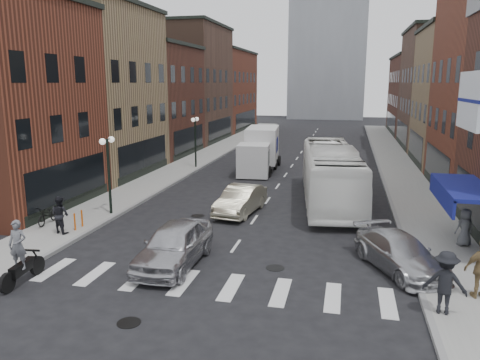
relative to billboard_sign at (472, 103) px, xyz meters
The scene contains 27 objects.
ground 10.56m from the billboard_sign, behind, with size 160.00×160.00×0.00m, color black.
sidewalk_left 28.12m from the billboard_sign, 128.47° to the left, with size 3.00×74.00×0.15m, color gray.
sidewalk_right 22.34m from the billboard_sign, 90.23° to the left, with size 3.00×74.00×0.15m, color gray.
curb_left 27.25m from the billboard_sign, 125.94° to the left, with size 0.20×74.00×0.16m, color gray.
curb_right 22.41m from the billboard_sign, 94.22° to the left, with size 0.20×74.00×0.16m, color gray.
crosswalk_stripes 11.12m from the billboard_sign, 157.82° to the right, with size 12.00×2.20×0.01m, color silver.
bldg_left_mid_a 27.17m from the billboard_sign, 150.21° to the left, with size 10.30×10.20×12.30m.
bldg_left_mid_b 33.30m from the billboard_sign, 135.10° to the left, with size 10.30×10.20×10.30m.
bldg_left_far_a 41.79m from the billboard_sign, 124.35° to the left, with size 10.30×12.20×13.30m.
bldg_left_far_b 53.93m from the billboard_sign, 115.93° to the left, with size 10.30×16.20×11.30m.
bldg_right_far_a 35.09m from the billboard_sign, 79.48° to the left, with size 10.30×12.20×12.30m.
bldg_right_far_b 48.93m from the billboard_sign, 82.47° to the left, with size 10.30×16.20×10.30m.
awning_blue 4.05m from the billboard_sign, 80.39° to the left, with size 1.80×5.00×0.78m.
billboard_sign is the anchor object (origin of this frame).
streetlamp_near 16.68m from the billboard_sign, 167.65° to the left, with size 0.32×1.22×4.11m.
streetlamp_far 23.92m from the billboard_sign, 132.41° to the left, with size 0.32×1.22×4.11m.
bike_rack 17.14m from the billboard_sign, behind, with size 0.08×0.68×0.80m.
box_truck 21.18m from the billboard_sign, 121.35° to the left, with size 2.78×7.81×3.32m.
motorcycle_rider 16.46m from the billboard_sign, 161.94° to the right, with size 0.67×2.25×2.29m.
transit_bus 11.21m from the billboard_sign, 119.27° to the left, with size 2.80×11.95×3.33m, color white.
sedan_left_near 11.83m from the billboard_sign, 168.73° to the right, with size 1.93×4.79×1.63m, color #BCBCC1.
sedan_left_far 12.25m from the billboard_sign, 149.99° to the left, with size 1.54×4.43×1.46m, color beige.
curb_car 5.89m from the billboard_sign, 161.96° to the right, with size 1.86×4.57×1.33m, color #B3B4B8.
parked_bicycle 18.89m from the billboard_sign, behind, with size 0.59×1.68×0.88m, color black.
ped_left_solo 17.37m from the billboard_sign, behind, with size 0.83×0.48×1.70m, color black.
ped_right_a 6.59m from the billboard_sign, 106.18° to the right, with size 1.23×0.61×1.90m, color black.
ped_right_c 5.73m from the billboard_sign, 72.07° to the left, with size 0.77×0.50×1.59m, color #57595E.
Camera 1 is at (4.43, -17.34, 6.83)m, focal length 35.00 mm.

